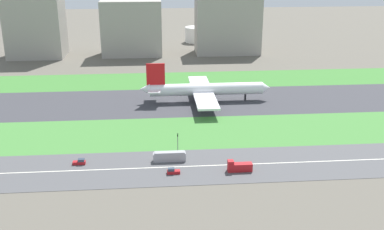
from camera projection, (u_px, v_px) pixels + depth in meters
ground_plane at (172, 102)px, 228.61m from camera, size 800.00×800.00×0.00m
runway at (172, 102)px, 228.60m from camera, size 280.00×46.00×0.10m
grass_median_north at (169, 80)px, 267.07m from camera, size 280.00×36.00×0.10m
grass_median_south at (176, 133)px, 190.12m from camera, size 280.00×36.00×0.10m
highway at (181, 167)px, 160.09m from camera, size 280.00×28.00×0.10m
highway_centerline at (181, 167)px, 160.07m from camera, size 266.00×0.50×0.01m
airliner at (203, 89)px, 227.76m from camera, size 65.00×56.00×19.70m
car_1 at (173, 171)px, 154.86m from camera, size 4.40×1.80×2.00m
car_0 at (80, 162)px, 161.66m from camera, size 4.40×1.80×2.00m
truck_0 at (239, 167)px, 156.41m from camera, size 8.40×2.50×4.00m
bus_0 at (169, 156)px, 163.88m from camera, size 11.60×2.50×3.50m
traffic_light at (178, 141)px, 170.83m from camera, size 0.36×0.50×7.20m
terminal_building at (35, 18)px, 319.32m from camera, size 37.86×29.04×54.09m
hangar_building at (132, 28)px, 327.23m from camera, size 42.18×25.16×38.65m
office_tower at (228, 26)px, 332.54m from camera, size 46.06×24.08×39.81m
fuel_tank_west at (196, 35)px, 377.90m from camera, size 17.98×17.98×12.32m
fuel_tank_centre at (229, 32)px, 379.52m from camera, size 19.48×19.48×15.59m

